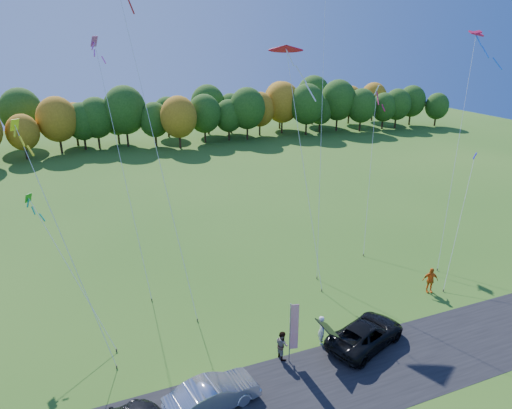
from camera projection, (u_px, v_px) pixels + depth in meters
name	position (u px, v px, depth m)	size (l,w,h in m)	color
ground	(292.00, 342.00, 28.20)	(160.00, 160.00, 0.00)	#285817
asphalt_strip	(325.00, 385.00, 24.73)	(90.00, 6.00, 0.01)	black
tree_line	(146.00, 148.00, 75.92)	(116.00, 12.00, 10.00)	#1E4711
black_suv	(366.00, 334.00, 27.73)	(2.53, 5.49, 1.53)	black
silver_sedan	(212.00, 395.00, 22.97)	(1.70, 4.88, 1.61)	#B2B2B7
person_tailgate_a	(322.00, 330.00, 27.80)	(0.69, 0.45, 1.89)	silver
person_tailgate_b	(282.00, 345.00, 26.56)	(0.86, 0.67, 1.76)	gray
person_east	(430.00, 280.00, 33.32)	(1.15, 0.48, 1.96)	orange
feather_flag	(293.00, 327.00, 25.70)	(0.51, 0.16, 3.92)	#999999
kite_delta_blue	(151.00, 125.00, 30.11)	(3.87, 11.45, 24.92)	#4C3F33
kite_parafoil_orange	(323.00, 85.00, 36.60)	(7.81, 12.13, 28.41)	#4C3F33
kite_delta_red	(302.00, 150.00, 34.79)	(2.84, 9.96, 18.42)	#4C3F33
kite_parafoil_rainbow	(458.00, 146.00, 37.96)	(9.10, 7.67, 18.44)	#4C3F33
kite_diamond_yellow	(66.00, 247.00, 25.34)	(4.01, 5.96, 13.87)	#4C3F33
kite_diamond_green	(71.00, 272.00, 27.91)	(4.35, 6.77, 8.83)	#4C3F33
kite_diamond_white	(370.00, 169.00, 40.52)	(5.50, 7.39, 13.87)	#4C3F33
kite_diamond_pink	(122.00, 168.00, 32.65)	(2.00, 8.60, 18.09)	#4C3F33
kite_diamond_blue_low	(460.00, 220.00, 35.00)	(6.12, 4.76, 9.26)	#4C3F33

